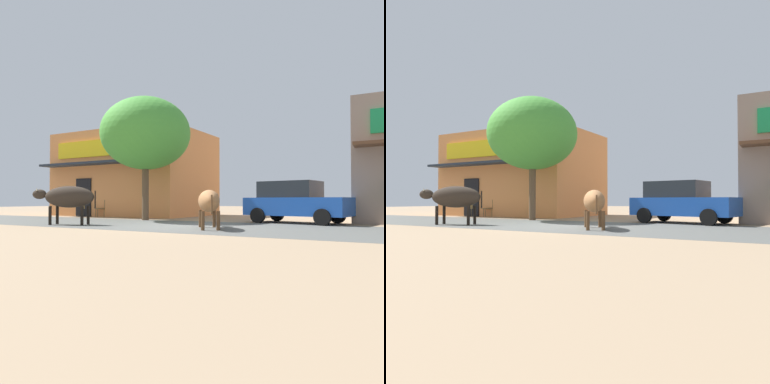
% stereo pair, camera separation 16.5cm
% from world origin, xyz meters
% --- Properties ---
extents(ground, '(80.00, 80.00, 0.00)m').
position_xyz_m(ground, '(0.00, 0.00, 0.00)').
color(ground, '#997F62').
extents(asphalt_road, '(72.00, 5.33, 0.00)m').
position_xyz_m(asphalt_road, '(0.00, 0.00, 0.00)').
color(asphalt_road, '#545552').
rests_on(asphalt_road, ground).
extents(storefront_left_cafe, '(8.37, 6.69, 4.77)m').
position_xyz_m(storefront_left_cafe, '(-7.23, 6.74, 2.39)').
color(storefront_left_cafe, '#DF884A').
rests_on(storefront_left_cafe, ground).
extents(roadside_tree, '(4.07, 4.07, 5.55)m').
position_xyz_m(roadside_tree, '(-3.41, 2.37, 3.91)').
color(roadside_tree, brown).
rests_on(roadside_tree, ground).
extents(parked_hatchback_car, '(4.14, 2.40, 1.64)m').
position_xyz_m(parked_hatchback_car, '(3.03, 3.43, 0.84)').
color(parked_hatchback_car, '#1A49A6').
rests_on(parked_hatchback_car, ground).
extents(cow_near_brown, '(2.49, 1.24, 1.41)m').
position_xyz_m(cow_near_brown, '(-4.06, -1.54, 1.01)').
color(cow_near_brown, '#2F261E').
rests_on(cow_near_brown, ground).
extents(cow_far_dark, '(1.68, 2.40, 1.22)m').
position_xyz_m(cow_far_dark, '(1.29, -0.74, 0.86)').
color(cow_far_dark, '#9A673D').
rests_on(cow_far_dark, ground).
extents(cafe_chair_near_tree, '(0.60, 0.60, 0.92)m').
position_xyz_m(cafe_chair_near_tree, '(-7.39, 3.87, 0.51)').
color(cafe_chair_near_tree, brown).
rests_on(cafe_chair_near_tree, ground).
extents(cafe_chair_by_doorway, '(0.55, 0.55, 0.92)m').
position_xyz_m(cafe_chair_by_doorway, '(-8.50, 3.96, 0.51)').
color(cafe_chair_by_doorway, brown).
rests_on(cafe_chair_by_doorway, ground).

